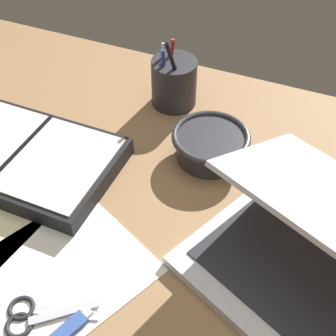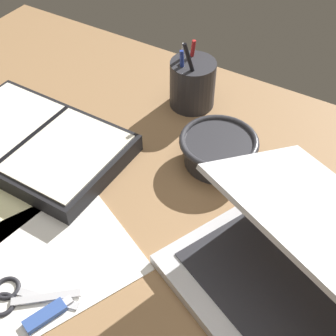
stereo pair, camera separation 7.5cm
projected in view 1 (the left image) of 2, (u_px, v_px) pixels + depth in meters
The scene contains 8 objects.
desk_top at pixel (139, 243), 74.53cm from camera, with size 140.00×100.00×2.00cm, color #936D47.
laptop at pixel (314, 261), 65.17cm from camera, with size 41.88×39.94×16.42cm.
bowl at pixel (210, 144), 84.83cm from camera, with size 14.26×14.26×5.52cm.
pen_cup at pixel (174, 82), 95.10cm from camera, with size 9.26×9.26×15.77cm.
planner at pixel (23, 157), 84.32cm from camera, with size 34.11×21.69×3.91cm.
scissors at pixel (31, 316), 64.31cm from camera, with size 12.68×9.50×0.80cm.
paper_sheet_front at pixel (54, 275), 69.11cm from camera, with size 21.74×26.40×0.16cm, color white.
usb_drive at pixel (68, 330), 62.71cm from camera, with size 4.00×7.31×1.00cm.
Camera 1 is at (21.44, -38.60, 62.39)cm, focal length 50.00 mm.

